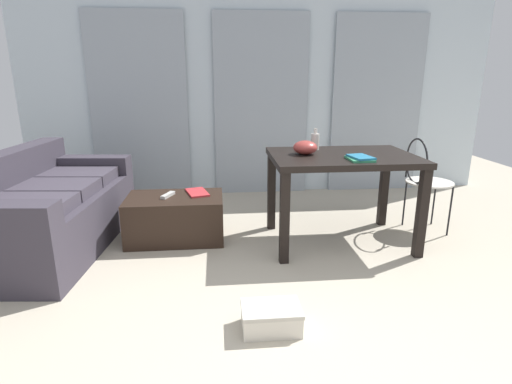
# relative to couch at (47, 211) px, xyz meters

# --- Properties ---
(ground_plane) EXTENTS (8.22, 8.22, 0.00)m
(ground_plane) POSITION_rel_couch_xyz_m (1.95, -0.49, -0.32)
(ground_plane) COLOR #B2A893
(wall_back) EXTENTS (5.54, 0.10, 2.43)m
(wall_back) POSITION_rel_couch_xyz_m (1.95, 1.62, 0.89)
(wall_back) COLOR silver
(wall_back) RESTS_ON ground
(curtains) EXTENTS (3.94, 0.03, 2.10)m
(curtains) POSITION_rel_couch_xyz_m (1.95, 1.53, 0.73)
(curtains) COLOR #99A3AD
(curtains) RESTS_ON ground
(couch) EXTENTS (1.02, 1.81, 0.81)m
(couch) POSITION_rel_couch_xyz_m (0.00, 0.00, 0.00)
(couch) COLOR #38333D
(couch) RESTS_ON ground
(coffee_table) EXTENTS (0.83, 0.52, 0.39)m
(coffee_table) POSITION_rel_couch_xyz_m (1.04, 0.09, -0.13)
(coffee_table) COLOR black
(coffee_table) RESTS_ON ground
(craft_table) EXTENTS (1.19, 0.84, 0.77)m
(craft_table) POSITION_rel_couch_xyz_m (2.45, -0.11, 0.34)
(craft_table) COLOR black
(craft_table) RESTS_ON ground
(wire_chair) EXTENTS (0.42, 0.42, 0.87)m
(wire_chair) POSITION_rel_couch_xyz_m (3.27, 0.08, 0.22)
(wire_chair) COLOR silver
(wire_chair) RESTS_ON ground
(bottle_near) EXTENTS (0.07, 0.07, 0.19)m
(bottle_near) POSITION_rel_couch_xyz_m (2.28, 0.14, 0.52)
(bottle_near) COLOR beige
(bottle_near) RESTS_ON craft_table
(bowl) EXTENTS (0.20, 0.20, 0.11)m
(bowl) POSITION_rel_couch_xyz_m (2.14, -0.07, 0.50)
(bowl) COLOR #9E3833
(bowl) RESTS_ON craft_table
(book_stack) EXTENTS (0.19, 0.24, 0.03)m
(book_stack) POSITION_rel_couch_xyz_m (2.52, -0.34, 0.46)
(book_stack) COLOR #2D7F56
(book_stack) RESTS_ON craft_table
(tv_remote_primary) EXTENTS (0.11, 0.18, 0.03)m
(tv_remote_primary) POSITION_rel_couch_xyz_m (0.98, 0.10, 0.08)
(tv_remote_primary) COLOR #B7B7B2
(tv_remote_primary) RESTS_ON coffee_table
(magazine) EXTENTS (0.23, 0.32, 0.02)m
(magazine) POSITION_rel_couch_xyz_m (1.23, 0.18, 0.07)
(magazine) COLOR red
(magazine) RESTS_ON coffee_table
(shoebox) EXTENTS (0.34, 0.23, 0.14)m
(shoebox) POSITION_rel_couch_xyz_m (1.70, -1.33, -0.25)
(shoebox) COLOR beige
(shoebox) RESTS_ON ground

